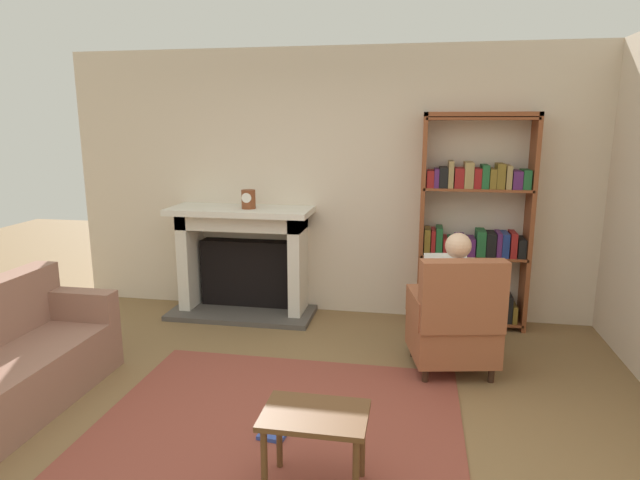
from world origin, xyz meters
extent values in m
plane|color=brown|center=(0.00, 0.00, 0.00)|extent=(14.00, 14.00, 0.00)
cube|color=beige|center=(0.00, 2.55, 1.35)|extent=(5.60, 0.10, 2.70)
cube|color=brown|center=(0.00, 0.30, 0.01)|extent=(2.40, 1.80, 0.01)
cube|color=#4C4742|center=(-0.91, 2.18, 0.03)|extent=(1.49, 0.64, 0.05)
cube|color=black|center=(-0.91, 2.40, 0.40)|extent=(0.97, 0.20, 0.70)
cube|color=silver|center=(-1.49, 2.28, 0.53)|extent=(0.12, 0.44, 1.06)
cube|color=silver|center=(-0.32, 2.28, 0.53)|extent=(0.12, 0.44, 1.06)
cube|color=silver|center=(-0.91, 2.28, 0.98)|extent=(1.29, 0.44, 0.16)
cube|color=silver|center=(-0.91, 2.22, 1.09)|extent=(1.45, 0.56, 0.06)
cylinder|color=brown|center=(-0.81, 2.20, 1.22)|extent=(0.14, 0.14, 0.19)
cylinder|color=white|center=(-0.81, 2.14, 1.24)|extent=(0.10, 0.01, 0.10)
cube|color=brown|center=(0.90, 2.34, 1.03)|extent=(0.04, 0.32, 2.06)
cube|color=brown|center=(1.90, 2.34, 1.03)|extent=(0.04, 0.32, 2.06)
cube|color=brown|center=(1.40, 2.34, 2.04)|extent=(1.03, 0.32, 0.04)
cube|color=brown|center=(1.40, 2.34, 0.06)|extent=(0.99, 0.32, 0.02)
cube|color=#4C1E59|center=(0.96, 2.33, 0.17)|extent=(0.05, 0.26, 0.19)
cube|color=#4C1E59|center=(1.01, 2.33, 0.16)|extent=(0.05, 0.26, 0.18)
cube|color=#1E592D|center=(1.06, 2.33, 0.20)|extent=(0.04, 0.26, 0.25)
cube|color=#1E592D|center=(1.10, 2.33, 0.17)|extent=(0.04, 0.26, 0.19)
cube|color=#997F4C|center=(1.17, 2.33, 0.17)|extent=(0.08, 0.26, 0.19)
cube|color=black|center=(1.24, 2.33, 0.20)|extent=(0.04, 0.26, 0.25)
cube|color=#997F4C|center=(1.30, 2.33, 0.16)|extent=(0.08, 0.26, 0.17)
cube|color=#1E592D|center=(1.39, 2.33, 0.17)|extent=(0.09, 0.26, 0.20)
cube|color=#4C1E59|center=(1.48, 2.33, 0.17)|extent=(0.08, 0.26, 0.19)
cube|color=#1E592D|center=(1.55, 2.33, 0.20)|extent=(0.04, 0.26, 0.25)
cube|color=#997F4C|center=(1.60, 2.33, 0.17)|extent=(0.04, 0.26, 0.19)
cube|color=brown|center=(1.65, 2.33, 0.17)|extent=(0.04, 0.26, 0.19)
cube|color=#1E592D|center=(1.70, 2.33, 0.16)|extent=(0.04, 0.26, 0.18)
cube|color=black|center=(1.76, 2.33, 0.20)|extent=(0.06, 0.26, 0.26)
cube|color=brown|center=(1.82, 2.33, 0.16)|extent=(0.04, 0.26, 0.17)
cube|color=brown|center=(1.40, 2.34, 0.71)|extent=(0.99, 0.32, 0.02)
cube|color=brown|center=(0.96, 2.33, 0.84)|extent=(0.06, 0.26, 0.24)
cube|color=maroon|center=(1.02, 2.33, 0.84)|extent=(0.04, 0.26, 0.24)
cube|color=#1E592D|center=(1.07, 2.33, 0.85)|extent=(0.06, 0.26, 0.26)
cube|color=maroon|center=(1.13, 2.33, 0.80)|extent=(0.04, 0.26, 0.16)
cube|color=#1E592D|center=(1.19, 2.33, 0.80)|extent=(0.07, 0.26, 0.16)
cube|color=#4C1E59|center=(1.27, 2.33, 0.81)|extent=(0.09, 0.26, 0.19)
cube|color=#4C1E59|center=(1.37, 2.33, 0.80)|extent=(0.08, 0.26, 0.17)
cube|color=#1E592D|center=(1.46, 2.33, 0.84)|extent=(0.08, 0.26, 0.24)
cube|color=black|center=(1.55, 2.33, 0.83)|extent=(0.09, 0.26, 0.22)
cube|color=#4C1E59|center=(1.63, 2.33, 0.83)|extent=(0.05, 0.26, 0.23)
cube|color=navy|center=(1.68, 2.33, 0.83)|extent=(0.06, 0.26, 0.23)
cube|color=maroon|center=(1.76, 2.33, 0.84)|extent=(0.06, 0.26, 0.23)
cube|color=black|center=(1.83, 2.33, 0.81)|extent=(0.07, 0.26, 0.18)
cube|color=brown|center=(1.40, 2.34, 1.35)|extent=(0.99, 0.32, 0.02)
cube|color=maroon|center=(0.96, 2.33, 1.45)|extent=(0.07, 0.26, 0.16)
cube|color=#4C1E59|center=(1.02, 2.33, 1.45)|extent=(0.04, 0.26, 0.17)
cube|color=black|center=(1.08, 2.33, 1.46)|extent=(0.08, 0.26, 0.19)
cube|color=#997F4C|center=(1.15, 2.33, 1.49)|extent=(0.05, 0.26, 0.25)
cube|color=maroon|center=(1.23, 2.33, 1.46)|extent=(0.09, 0.26, 0.18)
cube|color=#997F4C|center=(1.31, 2.33, 1.49)|extent=(0.08, 0.26, 0.24)
cube|color=maroon|center=(1.39, 2.33, 1.46)|extent=(0.07, 0.26, 0.18)
cube|color=#1E592D|center=(1.46, 2.33, 1.47)|extent=(0.06, 0.26, 0.22)
cube|color=brown|center=(1.53, 2.33, 1.46)|extent=(0.06, 0.26, 0.18)
cube|color=brown|center=(1.60, 2.33, 1.48)|extent=(0.07, 0.26, 0.23)
cube|color=#997F4C|center=(1.67, 2.33, 1.47)|extent=(0.05, 0.26, 0.22)
cube|color=#4C1E59|center=(1.75, 2.33, 1.45)|extent=(0.09, 0.26, 0.17)
cube|color=#1E592D|center=(1.83, 2.33, 1.45)|extent=(0.07, 0.26, 0.18)
cube|color=brown|center=(1.40, 2.34, 2.00)|extent=(0.99, 0.32, 0.02)
cylinder|color=#331E14|center=(1.37, 1.57, 0.06)|extent=(0.05, 0.05, 0.12)
cylinder|color=#331E14|center=(0.87, 1.46, 0.06)|extent=(0.05, 0.05, 0.12)
cylinder|color=#331E14|center=(1.46, 1.09, 0.06)|extent=(0.05, 0.05, 0.12)
cylinder|color=#331E14|center=(0.96, 0.99, 0.06)|extent=(0.05, 0.05, 0.12)
cube|color=#975435|center=(1.16, 1.28, 0.27)|extent=(0.75, 0.72, 0.30)
cube|color=#975435|center=(1.21, 1.04, 0.70)|extent=(0.66, 0.28, 0.55)
cube|color=#975435|center=(1.43, 1.33, 0.53)|extent=(0.23, 0.55, 0.22)
cube|color=#975435|center=(0.90, 1.23, 0.53)|extent=(0.23, 0.55, 0.22)
cube|color=white|center=(1.17, 1.23, 0.67)|extent=(0.35, 0.26, 0.50)
sphere|color=#D8AD8C|center=(1.17, 1.23, 1.04)|extent=(0.20, 0.20, 0.20)
cube|color=#191E3F|center=(1.21, 1.44, 0.47)|extent=(0.20, 0.42, 0.12)
cube|color=#191E3F|center=(1.06, 1.41, 0.47)|extent=(0.20, 0.42, 0.12)
cylinder|color=#191E3F|center=(1.17, 1.63, 0.21)|extent=(0.10, 0.10, 0.42)
cylinder|color=#191E3F|center=(1.02, 1.60, 0.21)|extent=(0.10, 0.10, 0.42)
cube|color=white|center=(1.11, 1.55, 0.77)|extent=(0.37, 0.18, 0.25)
cube|color=#906553|center=(-1.86, 0.05, 0.20)|extent=(0.70, 1.70, 0.40)
cube|color=#906553|center=(-1.86, 0.82, 0.52)|extent=(0.70, 0.16, 0.24)
cube|color=brown|center=(0.36, -0.39, 0.45)|extent=(0.56, 0.39, 0.03)
cylinder|color=brown|center=(0.12, -0.54, 0.22)|extent=(0.04, 0.04, 0.44)
cylinder|color=brown|center=(0.60, -0.54, 0.22)|extent=(0.04, 0.04, 0.44)
cylinder|color=brown|center=(0.12, -0.23, 0.22)|extent=(0.04, 0.04, 0.44)
cylinder|color=brown|center=(0.60, -0.23, 0.22)|extent=(0.04, 0.04, 0.44)
cube|color=#334CA5|center=(0.01, 0.10, 0.02)|extent=(0.20, 0.25, 0.03)
cube|color=#267233|center=(0.28, 0.33, 0.03)|extent=(0.32, 0.32, 0.03)
camera|label=1|loc=(0.85, -2.92, 1.96)|focal=30.27mm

